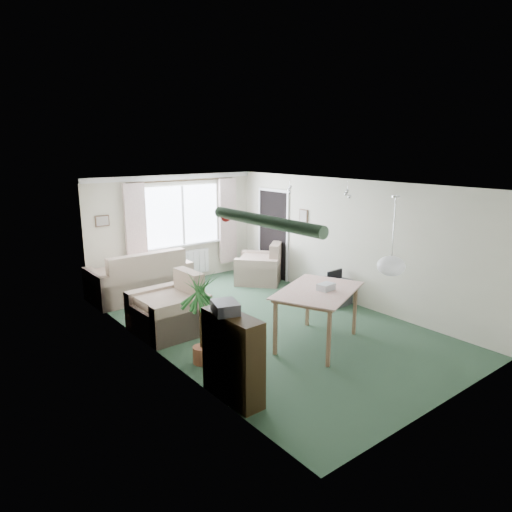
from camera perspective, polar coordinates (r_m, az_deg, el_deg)
ground at (r=7.99m, az=1.34°, el=-8.44°), size 6.50×6.50×0.00m
window at (r=10.32m, az=-9.19°, el=5.05°), size 1.80×0.03×1.30m
curtain_rod at (r=10.17m, az=-9.13°, el=9.30°), size 2.60×0.03×0.03m
curtain_left at (r=9.78m, az=-14.77°, el=2.94°), size 0.45×0.08×2.00m
curtain_right at (r=10.87m, az=-3.56°, el=4.39°), size 0.45×0.08×2.00m
radiator at (r=10.50m, az=-8.86°, el=-0.91°), size 1.20×0.10×0.55m
doorway at (r=10.56m, az=2.17°, el=2.66°), size 0.03×0.95×2.00m
pendant_lamp at (r=6.17m, az=16.53°, el=-1.21°), size 0.36×0.36×0.36m
tinsel_garland at (r=4.47m, az=1.06°, el=4.40°), size 1.60×1.60×0.12m
bauble_cluster_a at (r=8.98m, az=4.24°, el=8.57°), size 0.20×0.20×0.20m
bauble_cluster_b at (r=8.35m, az=11.37°, el=7.98°), size 0.20×0.20×0.20m
wall_picture_back at (r=9.59m, az=-18.67°, el=4.18°), size 0.28×0.03×0.22m
wall_picture_right at (r=9.73m, az=5.97°, el=4.95°), size 0.03×0.24×0.30m
sofa at (r=9.55m, az=-14.40°, el=-2.10°), size 1.96×1.05×0.98m
armchair_corner at (r=10.28m, az=0.39°, el=-0.79°), size 1.38×1.38×0.90m
armchair_left at (r=7.63m, az=-10.98°, el=-5.88°), size 1.07×1.12×0.97m
coffee_table at (r=9.80m, az=-11.66°, el=-3.45°), size 0.88×0.69×0.35m
photo_frame at (r=9.78m, az=-11.41°, el=-1.92°), size 0.12×0.05×0.16m
bookshelf at (r=5.58m, az=-2.92°, el=-12.52°), size 0.32×0.89×1.08m
hifi_box at (r=5.40m, az=-3.86°, el=-6.44°), size 0.37×0.42×0.14m
houseplant at (r=6.43m, az=-6.88°, el=-7.87°), size 0.62×0.62×1.31m
dining_table at (r=7.13m, az=7.65°, el=-7.65°), size 1.63×1.40×0.86m
gift_box at (r=6.98m, az=8.74°, el=-3.90°), size 0.27×0.20×0.12m
tv_cube at (r=9.03m, az=9.72°, el=-4.39°), size 0.52×0.57×0.49m
pet_bed at (r=9.46m, az=6.67°, el=-4.63°), size 0.62×0.62×0.11m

